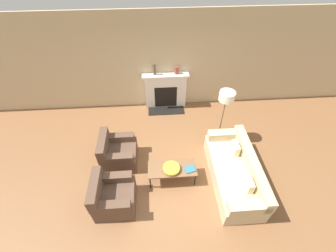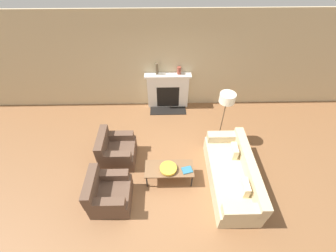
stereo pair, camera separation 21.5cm
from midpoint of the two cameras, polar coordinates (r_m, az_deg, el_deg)
ground_plane at (r=5.47m, az=0.91°, el=-13.62°), size 18.00×18.00×0.00m
wall_back at (r=6.65m, az=-1.12°, el=15.77°), size 18.00×0.06×2.90m
fireplace at (r=6.99m, az=-1.51°, el=8.82°), size 1.37×0.59×1.16m
couch at (r=5.42m, az=15.55°, el=-11.28°), size 0.90×2.12×0.76m
armchair_near at (r=5.06m, az=-15.18°, el=-16.89°), size 0.83×0.83×0.84m
armchair_far at (r=5.70m, az=-13.80°, el=-6.70°), size 0.83×0.83×0.84m
coffee_table at (r=5.17m, az=-0.15°, el=-10.88°), size 1.10×0.48×0.42m
bowl at (r=5.08m, az=-0.37°, el=-10.72°), size 0.38×0.38×0.08m
book at (r=5.13m, az=4.41°, el=-10.88°), size 0.26×0.23×0.02m
floor_lamp at (r=5.55m, az=13.35°, el=5.90°), size 0.38×0.38×1.58m
mantel_vase_left at (r=6.59m, az=-4.46°, el=14.16°), size 0.08×0.08×0.33m
mantel_vase_center_left at (r=6.64m, az=1.21°, el=13.97°), size 0.11×0.11×0.22m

